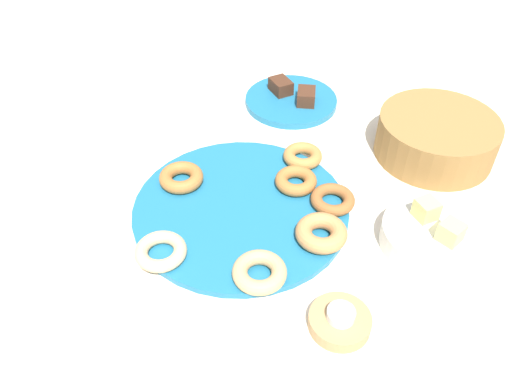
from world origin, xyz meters
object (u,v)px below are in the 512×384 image
donut_0 (259,272)px  tealight (341,314)px  basket (436,137)px  melon_chunk_left (426,209)px  donut_plate (241,209)px  donut_6 (321,233)px  cake_plate (291,101)px  fruit_bowl (430,237)px  donut_4 (181,177)px  donut_3 (296,181)px  brownie_near (281,86)px  donut_1 (303,156)px  candle_holder (340,322)px  donut_5 (161,251)px  donut_2 (333,200)px  melon_chunk_right (451,232)px  brownie_far (306,96)px

donut_0 → tealight: size_ratio=2.08×
basket → melon_chunk_left: 0.25m
donut_plate → donut_6: bearing=45.1°
cake_plate → basket: 0.36m
donut_0 → fruit_bowl: 0.31m
tealight → melon_chunk_left: (-0.15, 0.21, 0.03)m
donut_0 → donut_4: (-0.27, -0.09, 0.00)m
donut_3 → tealight: same height
cake_plate → brownie_near: size_ratio=3.99×
donut_3 → brownie_near: brownie_near is taller
donut_3 → cake_plate: donut_3 is taller
donut_1 → donut_6: donut_6 is taller
donut_plate → brownie_near: brownie_near is taller
fruit_bowl → candle_holder: bearing=-61.7°
donut_5 → melon_chunk_left: melon_chunk_left is taller
donut_5 → cake_plate: bearing=138.7°
donut_6 → donut_0: bearing=-66.6°
donut_2 → donut_3: (-0.07, -0.05, 0.00)m
tealight → melon_chunk_right: size_ratio=1.21×
donut_6 → fruit_bowl: bearing=73.8°
melon_chunk_left → cake_plate: bearing=-168.9°
donut_2 → tealight: bearing=-18.6°
donut_5 → brownie_far: brownie_far is taller
donut_plate → donut_1: size_ratio=5.05×
donut_3 → melon_chunk_left: 0.25m
donut_5 → donut_6: size_ratio=0.97×
donut_1 → brownie_near: size_ratio=1.45×
donut_plate → brownie_far: 0.39m
donut_6 → candle_holder: bearing=-10.4°
donut_2 → candle_holder: bearing=-18.6°
donut_1 → donut_3: (0.07, -0.04, 0.00)m
donut_3 → brownie_near: bearing=168.0°
cake_plate → melon_chunk_left: (0.48, 0.09, 0.05)m
brownie_near → tealight: size_ratio=1.28×
donut_4 → donut_6: bearing=44.9°
melon_chunk_right → tealight: bearing=-69.3°
donut_4 → tealight: 0.42m
donut_3 → donut_4: 0.23m
donut_5 → cake_plate: 0.56m
donut_3 → tealight: (0.32, -0.03, 0.01)m
melon_chunk_right → basket: bearing=154.6°
brownie_near → melon_chunk_right: 0.58m
donut_6 → candle_holder: donut_6 is taller
donut_0 → tealight: (0.11, 0.10, 0.00)m
donut_0 → brownie_far: bearing=152.9°
donut_2 → donut_3: size_ratio=1.02×
donut_2 → melon_chunk_right: (0.16, 0.14, 0.04)m
donut_plate → melon_chunk_right: size_ratio=11.34×
donut_2 → fruit_bowl: bearing=44.7°
melon_chunk_left → melon_chunk_right: size_ratio=1.00×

